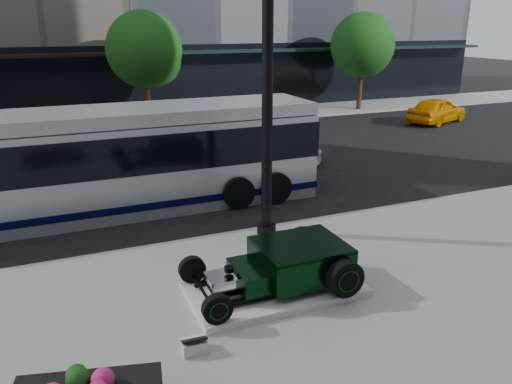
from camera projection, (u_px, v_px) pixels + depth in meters
name	position (u px, v px, depth m)	size (l,w,h in m)	color
ground	(205.00, 210.00, 14.51)	(120.00, 120.00, 0.00)	black
sidewalk_far	(127.00, 124.00, 26.71)	(70.00, 4.00, 0.12)	gray
street_trees	(147.00, 52.00, 25.13)	(29.80, 3.80, 5.70)	black
display_plinth	(275.00, 289.00, 9.84)	(3.40, 1.80, 0.15)	silver
hot_rod	(290.00, 263.00, 9.80)	(3.22, 2.00, 0.81)	black
info_plaque	(194.00, 345.00, 8.03)	(0.41, 0.32, 0.31)	silver
lamppost	(267.00, 71.00, 11.38)	(0.48, 0.48, 8.68)	black
transit_bus	(110.00, 160.00, 14.08)	(12.12, 2.88, 2.92)	silver
white_sedan	(254.00, 144.00, 19.16)	(2.13, 5.25, 1.52)	silver
yellow_taxi	(437.00, 110.00, 27.03)	(1.64, 4.06, 1.38)	#ED9500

